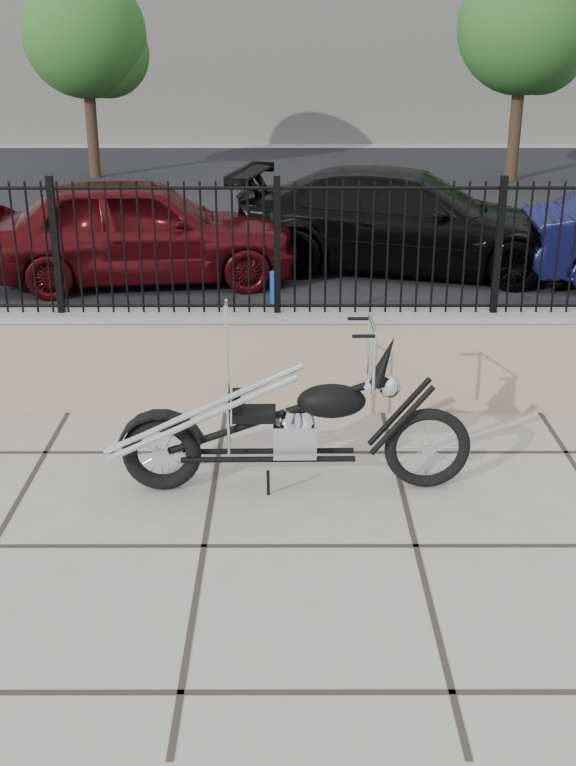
# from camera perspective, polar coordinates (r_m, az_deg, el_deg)

# --- Properties ---
(ground_plane) EXTENTS (90.00, 90.00, 0.00)m
(ground_plane) POSITION_cam_1_polar(r_m,az_deg,el_deg) (6.50, 8.13, -10.25)
(ground_plane) COLOR #99968E
(ground_plane) RESTS_ON ground
(parking_lot) EXTENTS (30.00, 30.00, 0.00)m
(parking_lot) POSITION_cam_1_polar(r_m,az_deg,el_deg) (18.30, 2.84, 10.92)
(parking_lot) COLOR black
(parking_lot) RESTS_ON ground
(retaining_wall) EXTENTS (14.00, 0.36, 0.96)m
(retaining_wall) POSITION_cam_1_polar(r_m,az_deg,el_deg) (8.53, 6.08, 1.44)
(retaining_wall) COLOR gray
(retaining_wall) RESTS_ON ground_plane
(iron_fence) EXTENTS (14.00, 0.08, 1.20)m
(iron_fence) POSITION_cam_1_polar(r_m,az_deg,el_deg) (8.22, 6.37, 8.52)
(iron_fence) COLOR black
(iron_fence) RESTS_ON retaining_wall
(background_building) EXTENTS (22.00, 6.00, 8.00)m
(background_building) POSITION_cam_1_polar(r_m,az_deg,el_deg) (31.97, 1.70, 22.74)
(background_building) COLOR beige
(background_building) RESTS_ON ground_plane
(chopper_motorcycle) EXTENTS (2.61, 0.50, 1.56)m
(chopper_motorcycle) POSITION_cam_1_polar(r_m,az_deg,el_deg) (6.84, 0.00, -0.93)
(chopper_motorcycle) COLOR black
(chopper_motorcycle) RESTS_ON ground_plane
(car_red) EXTENTS (4.64, 2.33, 1.52)m
(car_red) POSITION_cam_1_polar(r_m,az_deg,el_deg) (12.99, -9.38, 9.61)
(car_red) COLOR #480A0E
(car_red) RESTS_ON parking_lot
(car_black) EXTENTS (5.45, 3.16, 1.49)m
(car_black) POSITION_cam_1_polar(r_m,az_deg,el_deg) (13.64, 7.48, 10.22)
(car_black) COLOR black
(car_black) RESTS_ON parking_lot
(bollard_a) EXTENTS (0.12, 0.12, 0.89)m
(bollard_a) POSITION_cam_1_polar(r_m,az_deg,el_deg) (10.15, -0.86, 4.66)
(bollard_a) COLOR blue
(bollard_a) RESTS_ON ground_plane
(tree_left) EXTENTS (2.87, 2.87, 4.84)m
(tree_left) POSITION_cam_1_polar(r_m,az_deg,el_deg) (22.74, -12.85, 21.14)
(tree_left) COLOR #382619
(tree_left) RESTS_ON ground_plane
(tree_right) EXTENTS (3.03, 3.03, 5.11)m
(tree_right) POSITION_cam_1_polar(r_m,az_deg,el_deg) (22.45, 14.85, 21.47)
(tree_right) COLOR #382619
(tree_right) RESTS_ON ground_plane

